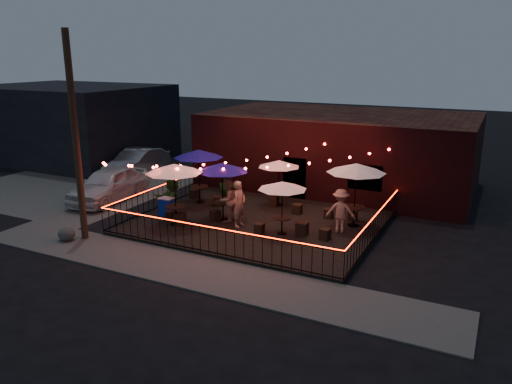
% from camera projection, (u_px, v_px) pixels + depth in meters
% --- Properties ---
extents(ground, '(110.00, 110.00, 0.00)m').
position_uv_depth(ground, '(236.00, 240.00, 19.72)').
color(ground, black).
rests_on(ground, ground).
extents(patio, '(10.00, 8.00, 0.15)m').
position_uv_depth(patio, '(258.00, 223.00, 21.42)').
color(patio, black).
rests_on(patio, ground).
extents(sidewalk, '(18.00, 2.50, 0.05)m').
position_uv_depth(sidewalk, '(190.00, 270.00, 16.92)').
color(sidewalk, '#474441').
rests_on(sidewalk, ground).
extents(parking_lot, '(11.00, 12.00, 0.02)m').
position_uv_depth(parking_lot, '(85.00, 183.00, 28.35)').
color(parking_lot, '#474441').
rests_on(parking_lot, ground).
extents(brick_building, '(14.00, 8.00, 4.00)m').
position_uv_depth(brick_building, '(339.00, 150.00, 27.35)').
color(brick_building, black).
rests_on(brick_building, ground).
extents(background_building, '(12.00, 9.00, 5.00)m').
position_uv_depth(background_building, '(71.00, 122.00, 34.58)').
color(background_building, black).
rests_on(background_building, ground).
extents(utility_pole, '(0.26, 0.26, 8.00)m').
position_uv_depth(utility_pole, '(76.00, 139.00, 18.75)').
color(utility_pole, '#341E15').
rests_on(utility_pole, ground).
extents(fence_front, '(10.00, 0.04, 1.04)m').
position_uv_depth(fence_front, '(209.00, 240.00, 17.82)').
color(fence_front, black).
rests_on(fence_front, patio).
extents(fence_left, '(0.04, 8.00, 1.04)m').
position_uv_depth(fence_left, '(163.00, 196.00, 23.43)').
color(fence_left, black).
rests_on(fence_left, patio).
extents(fence_right, '(0.04, 8.00, 1.04)m').
position_uv_depth(fence_right, '(375.00, 228.00, 19.10)').
color(fence_right, black).
rests_on(fence_right, patio).
extents(festoon_lights, '(10.02, 8.72, 1.32)m').
position_uv_depth(festoon_lights, '(234.00, 167.00, 20.95)').
color(festoon_lights, '#FF2621').
rests_on(festoon_lights, ground).
extents(cafe_table_0, '(2.68, 2.68, 2.61)m').
position_uv_depth(cafe_table_0, '(174.00, 169.00, 20.39)').
color(cafe_table_0, black).
rests_on(cafe_table_0, patio).
extents(cafe_table_1, '(2.77, 2.77, 2.59)m').
position_uv_depth(cafe_table_1, '(198.00, 154.00, 23.52)').
color(cafe_table_1, black).
rests_on(cafe_table_1, patio).
extents(cafe_table_2, '(2.42, 2.42, 2.51)m').
position_uv_depth(cafe_table_2, '(222.00, 168.00, 21.05)').
color(cafe_table_2, black).
rests_on(cafe_table_2, patio).
extents(cafe_table_3, '(2.05, 2.05, 2.18)m').
position_uv_depth(cafe_table_3, '(279.00, 164.00, 23.16)').
color(cafe_table_3, black).
rests_on(cafe_table_3, patio).
extents(cafe_table_4, '(2.22, 2.22, 2.15)m').
position_uv_depth(cafe_table_4, '(282.00, 186.00, 19.45)').
color(cafe_table_4, black).
rests_on(cafe_table_4, patio).
extents(cafe_table_5, '(3.06, 3.06, 2.67)m').
position_uv_depth(cafe_table_5, '(356.00, 169.00, 20.23)').
color(cafe_table_5, black).
rests_on(cafe_table_5, patio).
extents(bistro_chair_0, '(0.43, 0.43, 0.41)m').
position_uv_depth(bistro_chair_0, '(170.00, 216.00, 21.53)').
color(bistro_chair_0, black).
rests_on(bistro_chair_0, patio).
extents(bistro_chair_1, '(0.57, 0.57, 0.52)m').
position_uv_depth(bistro_chair_1, '(180.00, 219.00, 20.92)').
color(bistro_chair_1, black).
rests_on(bistro_chair_1, patio).
extents(bistro_chair_2, '(0.36, 0.36, 0.42)m').
position_uv_depth(bistro_chair_2, '(194.00, 193.00, 24.93)').
color(bistro_chair_2, black).
rests_on(bistro_chair_2, patio).
extents(bistro_chair_3, '(0.49, 0.49, 0.44)m').
position_uv_depth(bistro_chair_3, '(218.00, 201.00, 23.57)').
color(bistro_chair_3, black).
rests_on(bistro_chair_3, patio).
extents(bistro_chair_4, '(0.49, 0.49, 0.45)m').
position_uv_depth(bistro_chair_4, '(215.00, 215.00, 21.49)').
color(bistro_chair_4, black).
rests_on(bistro_chair_4, patio).
extents(bistro_chair_5, '(0.34, 0.34, 0.40)m').
position_uv_depth(bistro_chair_5, '(259.00, 228.00, 19.97)').
color(bistro_chair_5, black).
rests_on(bistro_chair_5, patio).
extents(bistro_chair_6, '(0.42, 0.42, 0.44)m').
position_uv_depth(bistro_chair_6, '(273.00, 202.00, 23.49)').
color(bistro_chair_6, black).
rests_on(bistro_chair_6, patio).
extents(bistro_chair_7, '(0.37, 0.37, 0.44)m').
position_uv_depth(bistro_chair_7, '(297.00, 209.00, 22.38)').
color(bistro_chair_7, black).
rests_on(bistro_chair_7, patio).
extents(bistro_chair_8, '(0.45, 0.45, 0.52)m').
position_uv_depth(bistro_chair_8, '(302.00, 228.00, 19.79)').
color(bistro_chair_8, black).
rests_on(bistro_chair_8, patio).
extents(bistro_chair_9, '(0.43, 0.43, 0.43)m').
position_uv_depth(bistro_chair_9, '(325.00, 234.00, 19.30)').
color(bistro_chair_9, black).
rests_on(bistro_chair_9, patio).
extents(bistro_chair_10, '(0.38, 0.38, 0.42)m').
position_uv_depth(bistro_chair_10, '(329.00, 213.00, 21.83)').
color(bistro_chair_10, black).
rests_on(bistro_chair_10, patio).
extents(bistro_chair_11, '(0.40, 0.40, 0.45)m').
position_uv_depth(bistro_chair_11, '(353.00, 215.00, 21.51)').
color(bistro_chair_11, black).
rests_on(bistro_chair_11, patio).
extents(patron_a, '(0.51, 0.74, 1.95)m').
position_uv_depth(patron_a, '(239.00, 204.00, 20.58)').
color(patron_a, '#D6AC94').
rests_on(patron_a, patio).
extents(patron_b, '(0.90, 1.06, 1.92)m').
position_uv_depth(patron_b, '(228.00, 200.00, 21.19)').
color(patron_b, tan).
rests_on(patron_b, patio).
extents(patron_c, '(1.27, 0.91, 1.78)m').
position_uv_depth(patron_c, '(340.00, 211.00, 19.94)').
color(patron_c, '#D2B08E').
rests_on(patron_c, patio).
extents(potted_shrub_a, '(1.39, 1.32, 1.22)m').
position_uv_depth(potted_shrub_a, '(167.00, 200.00, 22.37)').
color(potted_shrub_a, '#1D3F13').
rests_on(potted_shrub_a, patio).
extents(potted_shrub_b, '(0.79, 0.66, 1.38)m').
position_uv_depth(potted_shrub_b, '(172.00, 192.00, 23.33)').
color(potted_shrub_b, '#0F370A').
rests_on(potted_shrub_b, patio).
extents(potted_shrub_c, '(1.04, 1.04, 1.45)m').
position_uv_depth(potted_shrub_c, '(227.00, 181.00, 25.26)').
color(potted_shrub_c, '#10380E').
rests_on(potted_shrub_c, patio).
extents(cooler, '(0.65, 0.48, 0.84)m').
position_uv_depth(cooler, '(167.00, 207.00, 22.03)').
color(cooler, '#0D2CC1').
rests_on(cooler, patio).
extents(boulder, '(1.00, 0.94, 0.62)m').
position_uv_depth(boulder, '(66.00, 234.00, 19.47)').
color(boulder, '#3F403B').
rests_on(boulder, ground).
extents(car_white, '(2.52, 5.12, 1.68)m').
position_uv_depth(car_white, '(109.00, 184.00, 24.77)').
color(car_white, silver).
rests_on(car_white, ground).
extents(car_silver, '(2.20, 5.06, 1.62)m').
position_uv_depth(car_silver, '(137.00, 163.00, 29.74)').
color(car_silver, '#98989F').
rests_on(car_silver, ground).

